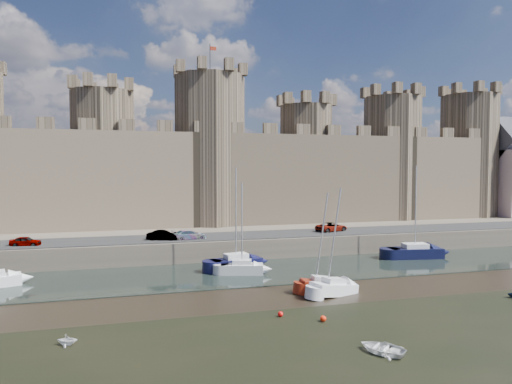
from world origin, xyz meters
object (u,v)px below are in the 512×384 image
sailboat_3 (415,252)px  sailboat_5 (334,287)px  car_2 (189,235)px  sailboat_2 (242,267)px  car_1 (163,235)px  car_0 (25,241)px  sailboat_4 (321,285)px  sailboat_1 (236,262)px  car_3 (332,227)px

sailboat_3 → sailboat_5: bearing=-135.4°
car_2 → sailboat_2: bearing=-162.7°
car_1 → car_2: car_1 is taller
car_2 → sailboat_5: 21.71m
car_0 → car_2: size_ratio=0.78×
sailboat_4 → sailboat_2: bearing=123.2°
car_2 → sailboat_1: sailboat_1 is taller
car_3 → sailboat_3: sailboat_3 is taller
sailboat_1 → sailboat_5: size_ratio=1.18×
car_0 → sailboat_4: (28.09, -17.83, -2.37)m
sailboat_3 → sailboat_4: (-17.43, -11.22, -0.18)m
car_0 → sailboat_2: bearing=-101.6°
car_3 → sailboat_2: size_ratio=0.48×
sailboat_2 → sailboat_4: size_ratio=1.06×
car_0 → sailboat_1: bearing=-96.7°
car_1 → sailboat_2: 12.28m
car_0 → car_2: (18.31, -0.12, 0.05)m
sailboat_2 → sailboat_5: (6.08, -9.60, -0.08)m
car_2 → car_3: 19.81m
sailboat_1 → sailboat_4: (5.51, -10.72, -0.18)m
sailboat_2 → sailboat_1: bearing=108.5°
sailboat_3 → sailboat_5: (-16.73, -12.37, -0.17)m
sailboat_4 → sailboat_5: sailboat_5 is taller
car_0 → car_1: size_ratio=0.86×
sailboat_1 → sailboat_3: 22.95m
car_1 → car_2: 3.18m
sailboat_1 → sailboat_3: size_ratio=0.98×
sailboat_1 → sailboat_5: 13.39m
car_0 → car_3: car_3 is taller
car_3 → sailboat_5: bearing=138.4°
car_1 → sailboat_4: (12.96, -17.84, -2.44)m
car_2 → sailboat_5: bearing=-159.1°
car_1 → sailboat_4: 22.18m
car_3 → sailboat_3: (7.47, -8.33, -2.28)m
car_1 → car_2: size_ratio=0.91×
sailboat_2 → car_3: bearing=51.3°
car_0 → car_3: bearing=-76.6°
car_1 → sailboat_1: size_ratio=0.34×
car_3 → sailboat_4: bearing=135.5°
car_2 → sailboat_4: bearing=-159.2°
car_0 → sailboat_5: bearing=-112.6°
car_0 → car_3: 38.08m
sailboat_4 → car_0: bearing=148.3°
sailboat_1 → car_1: bearing=124.8°
sailboat_1 → sailboat_4: 12.05m
car_3 → sailboat_1: 17.96m
car_0 → sailboat_4: sailboat_4 is taller
sailboat_2 → sailboat_5: size_ratio=1.01×
sailboat_3 → sailboat_5: 20.81m
car_3 → sailboat_5: 22.81m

